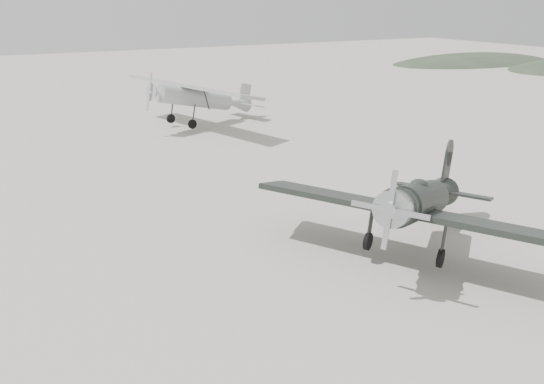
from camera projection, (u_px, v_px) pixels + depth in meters
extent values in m
plane|color=#9B9589|center=(338.00, 241.00, 19.46)|extent=(160.00, 160.00, 0.00)
ellipsoid|color=#2E3B2B|center=(473.00, 62.00, 74.48)|extent=(32.00, 16.00, 5.20)
cylinder|color=black|center=(418.00, 202.00, 17.91)|extent=(4.01, 3.14, 1.25)
cone|color=black|center=(440.00, 177.00, 20.29)|extent=(2.59, 2.22, 1.16)
cylinder|color=silver|center=(392.00, 231.00, 15.71)|extent=(1.27, 1.37, 1.11)
cone|color=silver|center=(386.00, 237.00, 15.27)|extent=(0.53, 0.59, 0.50)
cube|color=silver|center=(386.00, 236.00, 15.32)|extent=(0.13, 0.17, 2.33)
ellipsoid|color=black|center=(418.00, 188.00, 17.58)|extent=(1.16, 1.04, 0.41)
cube|color=black|center=(412.00, 217.00, 17.51)|extent=(7.27, 10.12, 0.20)
cube|color=black|center=(445.00, 171.00, 20.85)|extent=(2.82, 3.71, 0.09)
cube|color=black|center=(448.00, 151.00, 20.70)|extent=(0.96, 0.64, 1.61)
cylinder|color=black|center=(442.00, 263.00, 17.07)|extent=(0.59, 0.44, 0.61)
cylinder|color=black|center=(371.00, 246.00, 18.22)|extent=(0.59, 0.44, 0.61)
cylinder|color=#333333|center=(444.00, 246.00, 16.86)|extent=(0.14, 0.14, 1.25)
cylinder|color=#333333|center=(372.00, 230.00, 18.02)|extent=(0.14, 0.14, 1.25)
cylinder|color=black|center=(445.00, 180.00, 21.18)|extent=(0.21, 0.16, 0.20)
cylinder|color=#959899|center=(195.00, 98.00, 36.26)|extent=(5.89, 2.93, 1.22)
cone|color=#959899|center=(238.00, 91.00, 38.85)|extent=(2.25, 1.67, 1.11)
cone|color=#959899|center=(155.00, 104.00, 34.10)|extent=(0.99, 1.31, 1.16)
cube|color=#959899|center=(149.00, 105.00, 33.81)|extent=(0.10, 0.17, 2.45)
cube|color=#959899|center=(189.00, 88.00, 35.72)|extent=(5.74, 12.30, 0.20)
cube|color=#959899|center=(243.00, 89.00, 39.21)|extent=(2.10, 3.91, 0.09)
cube|color=#959899|center=(244.00, 79.00, 39.03)|extent=(0.98, 0.39, 1.45)
cylinder|color=black|center=(197.00, 127.00, 35.43)|extent=(0.64, 0.34, 0.62)
cylinder|color=black|center=(175.00, 121.00, 37.05)|extent=(0.64, 0.34, 0.62)
cylinder|color=#333333|center=(196.00, 118.00, 35.22)|extent=(0.13, 0.13, 1.34)
cylinder|color=#333333|center=(175.00, 112.00, 36.83)|extent=(0.13, 0.13, 1.34)
cylinder|color=black|center=(245.00, 94.00, 39.49)|extent=(0.21, 0.14, 0.20)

